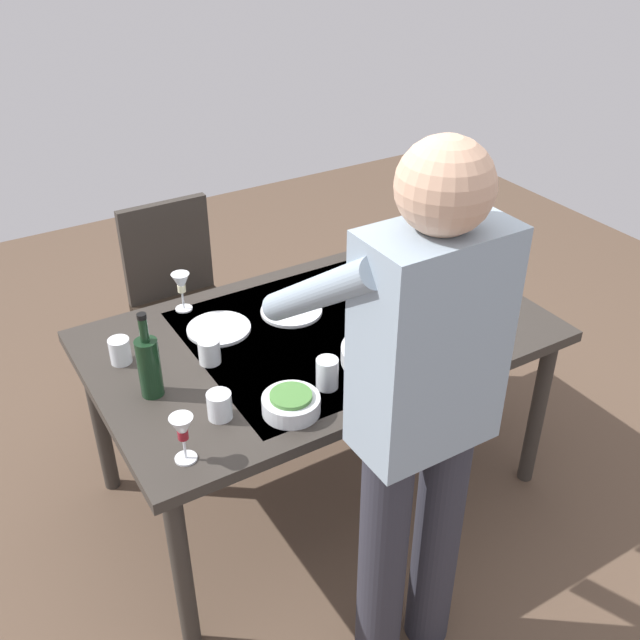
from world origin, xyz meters
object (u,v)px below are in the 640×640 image
at_px(wine_bottle, 149,365).
at_px(water_cup_far_right, 209,351).
at_px(dining_table, 320,347).
at_px(water_cup_near_right, 120,351).
at_px(water_cup_near_left, 327,373).
at_px(person_server, 419,409).
at_px(wine_glass_left, 181,285).
at_px(wine_glass_right, 182,431).
at_px(dinner_plate_near, 219,329).
at_px(chair_near, 179,292).
at_px(water_cup_far_left, 219,405).
at_px(dinner_plate_far, 291,311).
at_px(serving_bowl_pasta, 385,353).
at_px(side_bowl_salad, 291,403).

distance_m(wine_bottle, water_cup_far_right, 0.24).
height_order(dining_table, water_cup_near_right, water_cup_near_right).
bearing_deg(water_cup_near_left, person_server, 89.08).
distance_m(person_server, wine_glass_left, 1.17).
xyz_separation_m(person_server, water_cup_near_right, (0.51, -0.94, -0.19)).
bearing_deg(wine_glass_right, dinner_plate_near, -122.34).
xyz_separation_m(dining_table, chair_near, (0.21, -0.87, -0.13)).
bearing_deg(water_cup_near_right, water_cup_near_left, 137.68).
height_order(water_cup_far_left, water_cup_far_right, same).
relative_size(person_server, water_cup_far_right, 19.45).
bearing_deg(water_cup_near_right, chair_near, -123.75).
bearing_deg(water_cup_near_left, dinner_plate_near, -71.93).
bearing_deg(chair_near, dinner_plate_near, 82.00).
distance_m(dining_table, wine_glass_left, 0.56).
distance_m(chair_near, wine_bottle, 1.05).
height_order(wine_bottle, dinner_plate_near, wine_bottle).
relative_size(dinner_plate_near, dinner_plate_far, 1.00).
bearing_deg(water_cup_near_right, dining_table, 164.38).
height_order(person_server, dinner_plate_near, person_server).
height_order(chair_near, serving_bowl_pasta, chair_near).
distance_m(water_cup_far_right, serving_bowl_pasta, 0.59).
bearing_deg(wine_glass_right, wine_glass_left, -111.78).
height_order(water_cup_near_left, dinner_plate_far, water_cup_near_left).
bearing_deg(water_cup_far_left, wine_bottle, -57.97).
bearing_deg(water_cup_near_left, wine_glass_left, -72.88).
bearing_deg(dining_table, person_server, 78.36).
distance_m(water_cup_far_left, dinner_plate_far, 0.64).
height_order(wine_glass_right, dinner_plate_near, wine_glass_right).
bearing_deg(wine_glass_right, person_server, 143.19).
bearing_deg(dinner_plate_far, wine_glass_right, 39.99).
relative_size(water_cup_far_right, side_bowl_salad, 0.48).
bearing_deg(dinner_plate_near, dinner_plate_far, 174.31).
xyz_separation_m(wine_glass_left, water_cup_near_left, (-0.21, 0.69, -0.05)).
xyz_separation_m(water_cup_far_left, serving_bowl_pasta, (-0.60, 0.02, -0.01)).
xyz_separation_m(dining_table, water_cup_far_left, (0.50, 0.25, 0.11)).
xyz_separation_m(wine_bottle, dinner_plate_far, (-0.62, -0.20, -0.10)).
bearing_deg(water_cup_near_left, dinner_plate_far, -105.23).
bearing_deg(chair_near, wine_bottle, 64.71).
xyz_separation_m(water_cup_far_left, dinner_plate_far, (-0.48, -0.42, -0.04)).
bearing_deg(side_bowl_salad, person_server, 110.42).
xyz_separation_m(serving_bowl_pasta, side_bowl_salad, (0.40, 0.07, 0.00)).
xyz_separation_m(water_cup_near_right, side_bowl_salad, (-0.36, 0.53, -0.01)).
height_order(wine_glass_right, water_cup_far_right, wine_glass_right).
bearing_deg(person_server, serving_bowl_pasta, -117.33).
bearing_deg(dinner_plate_near, water_cup_far_left, 66.12).
xyz_separation_m(chair_near, water_cup_far_left, (0.29, 1.12, 0.24)).
bearing_deg(water_cup_far_right, water_cup_near_left, 129.77).
bearing_deg(dinner_plate_near, chair_near, -98.00).
relative_size(wine_glass_left, water_cup_near_right, 1.69).
xyz_separation_m(water_cup_far_right, side_bowl_salad, (-0.11, 0.37, -0.01)).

